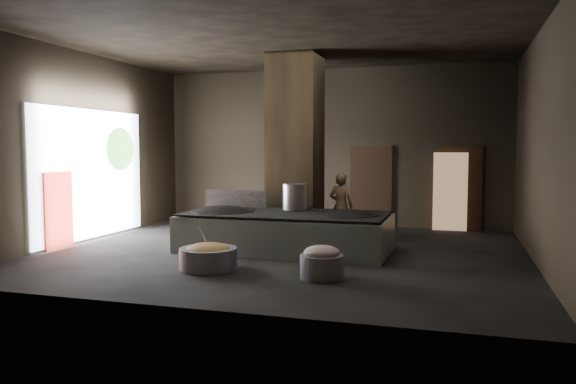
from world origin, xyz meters
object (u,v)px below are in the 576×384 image
(wok_left, at_px, (223,214))
(stock_pot, at_px, (295,197))
(wok_right, at_px, (347,218))
(meat_basin, at_px, (322,267))
(veg_basin, at_px, (208,258))
(cook, at_px, (341,206))
(hearth_platform, at_px, (285,233))

(wok_left, height_order, stock_pot, stock_pot)
(wok_right, distance_m, meat_basin, 2.44)
(wok_left, bearing_deg, veg_basin, -73.44)
(wok_right, relative_size, stock_pot, 2.25)
(stock_pot, bearing_deg, wok_left, -158.20)
(cook, bearing_deg, meat_basin, 106.04)
(wok_left, height_order, meat_basin, wok_left)
(hearth_platform, distance_m, meat_basin, 2.70)
(wok_left, distance_m, wok_right, 2.80)
(wok_right, relative_size, cook, 0.80)
(wok_right, distance_m, cook, 1.91)
(wok_left, bearing_deg, meat_basin, -38.97)
(wok_right, height_order, meat_basin, wok_right)
(hearth_platform, relative_size, stock_pot, 7.67)
(hearth_platform, xyz_separation_m, meat_basin, (1.36, -2.32, -0.18))
(wok_left, relative_size, stock_pot, 2.42)
(wok_left, xyz_separation_m, veg_basin, (0.64, -2.14, -0.55))
(wok_right, bearing_deg, cook, 105.53)
(wok_right, height_order, stock_pot, stock_pot)
(stock_pot, xyz_separation_m, veg_basin, (-0.86, -2.74, -0.93))
(cook, xyz_separation_m, meat_basin, (0.52, -4.21, -0.61))
(wok_right, bearing_deg, stock_pot, 158.96)
(hearth_platform, bearing_deg, wok_right, 3.26)
(wok_left, relative_size, meat_basin, 1.88)
(veg_basin, distance_m, meat_basin, 2.18)
(wok_left, relative_size, wok_right, 1.07)
(wok_left, bearing_deg, cook, 40.25)
(wok_right, relative_size, meat_basin, 1.75)
(stock_pot, relative_size, meat_basin, 0.78)
(hearth_platform, bearing_deg, stock_pot, 85.94)
(stock_pot, height_order, veg_basin, stock_pot)
(wok_right, relative_size, veg_basin, 1.23)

